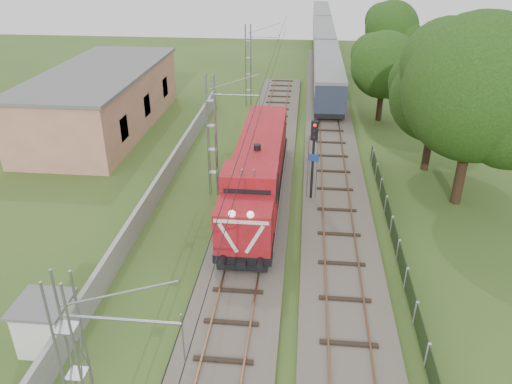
# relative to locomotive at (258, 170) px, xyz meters

# --- Properties ---
(ground) EXTENTS (140.00, 140.00, 0.00)m
(ground) POSITION_rel_locomotive_xyz_m (0.00, -11.26, -2.21)
(ground) COLOR #334C1C
(ground) RESTS_ON ground
(track_main) EXTENTS (4.20, 70.00, 0.45)m
(track_main) POSITION_rel_locomotive_xyz_m (0.00, -4.26, -2.02)
(track_main) COLOR #6B6054
(track_main) RESTS_ON ground
(track_side) EXTENTS (4.20, 80.00, 0.45)m
(track_side) POSITION_rel_locomotive_xyz_m (5.00, 8.74, -2.02)
(track_side) COLOR #6B6054
(track_side) RESTS_ON ground
(catenary) EXTENTS (3.31, 70.00, 8.00)m
(catenary) POSITION_rel_locomotive_xyz_m (-2.95, 0.74, 1.84)
(catenary) COLOR gray
(catenary) RESTS_ON ground
(boundary_wall) EXTENTS (0.25, 40.00, 1.50)m
(boundary_wall) POSITION_rel_locomotive_xyz_m (-6.50, 0.74, -1.46)
(boundary_wall) COLOR #9E9E99
(boundary_wall) RESTS_ON ground
(station_building) EXTENTS (8.40, 20.40, 5.22)m
(station_building) POSITION_rel_locomotive_xyz_m (-15.00, 12.74, 0.42)
(station_building) COLOR tan
(station_building) RESTS_ON ground
(fence) EXTENTS (0.12, 32.00, 1.20)m
(fence) POSITION_rel_locomotive_xyz_m (8.00, -8.26, -1.61)
(fence) COLOR black
(fence) RESTS_ON ground
(locomotive) EXTENTS (2.94, 16.80, 4.27)m
(locomotive) POSITION_rel_locomotive_xyz_m (0.00, 0.00, 0.00)
(locomotive) COLOR black
(locomotive) RESTS_ON ground
(coach_rake) EXTENTS (2.89, 64.42, 3.34)m
(coach_rake) POSITION_rel_locomotive_xyz_m (5.00, 47.46, 0.21)
(coach_rake) COLOR black
(coach_rake) RESTS_ON ground
(signal_post) EXTENTS (0.60, 0.48, 5.59)m
(signal_post) POSITION_rel_locomotive_xyz_m (3.40, 0.20, 1.63)
(signal_post) COLOR black
(signal_post) RESTS_ON ground
(relay_hut) EXTENTS (2.17, 2.17, 2.23)m
(relay_hut) POSITION_rel_locomotive_xyz_m (-7.40, -13.62, -1.08)
(relay_hut) COLOR silver
(relay_hut) RESTS_ON ground
(tree_a) EXTENTS (6.71, 6.39, 8.70)m
(tree_a) POSITION_rel_locomotive_xyz_m (11.83, 6.29, 3.22)
(tree_a) COLOR #382216
(tree_a) RESTS_ON ground
(tree_b) EXTENTS (9.13, 8.69, 11.83)m
(tree_b) POSITION_rel_locomotive_xyz_m (12.80, 1.13, 5.18)
(tree_b) COLOR #382216
(tree_b) RESTS_ON ground
(tree_c) EXTENTS (6.28, 5.98, 8.14)m
(tree_c) POSITION_rel_locomotive_xyz_m (9.74, 17.34, 2.87)
(tree_c) COLOR #382216
(tree_c) RESTS_ON ground
(tree_d) EXTENTS (6.78, 6.45, 8.79)m
(tree_d) POSITION_rel_locomotive_xyz_m (12.94, 36.06, 3.27)
(tree_d) COLOR #382216
(tree_d) RESTS_ON ground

